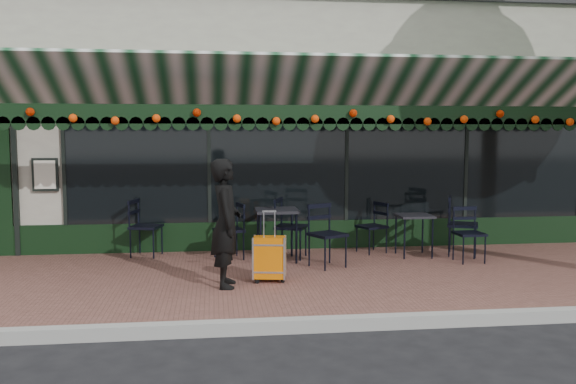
{
  "coord_description": "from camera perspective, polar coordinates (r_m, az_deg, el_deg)",
  "views": [
    {
      "loc": [
        -0.94,
        -6.54,
        2.17
      ],
      "look_at": [
        0.07,
        1.6,
        1.39
      ],
      "focal_mm": 38.0,
      "sensor_mm": 36.0,
      "label": 1
    }
  ],
  "objects": [
    {
      "name": "ground",
      "position": [
        6.95,
        1.09,
        -12.73
      ],
      "size": [
        80.0,
        80.0,
        0.0
      ],
      "primitive_type": "plane",
      "color": "black",
      "rests_on": "ground"
    },
    {
      "name": "sidewalk",
      "position": [
        8.84,
        -0.76,
        -8.26
      ],
      "size": [
        18.0,
        4.0,
        0.15
      ],
      "primitive_type": "cube",
      "color": "brown",
      "rests_on": "ground"
    },
    {
      "name": "curb",
      "position": [
        6.85,
        1.19,
        -12.35
      ],
      "size": [
        18.0,
        0.16,
        0.15
      ],
      "primitive_type": "cube",
      "color": "#9E9E99",
      "rests_on": "ground"
    },
    {
      "name": "restaurant_building",
      "position": [
        14.41,
        -3.33,
        5.84
      ],
      "size": [
        12.0,
        9.6,
        4.5
      ],
      "color": "#9D9588",
      "rests_on": "ground"
    },
    {
      "name": "woman",
      "position": [
        8.07,
        -5.82,
        -2.91
      ],
      "size": [
        0.42,
        0.63,
        1.7
      ],
      "primitive_type": "imported",
      "rotation": [
        0.0,
        0.0,
        1.55
      ],
      "color": "black",
      "rests_on": "sidewalk"
    },
    {
      "name": "suitcase",
      "position": [
        8.38,
        -1.76,
        -6.21
      ],
      "size": [
        0.46,
        0.31,
        0.97
      ],
      "rotation": [
        0.0,
        0.0,
        -0.18
      ],
      "color": "orange",
      "rests_on": "sidewalk"
    },
    {
      "name": "cafe_table_a",
      "position": [
        10.29,
        11.72,
        -2.47
      ],
      "size": [
        0.56,
        0.56,
        0.69
      ],
      "color": "black",
      "rests_on": "sidewalk"
    },
    {
      "name": "cafe_table_b",
      "position": [
        9.71,
        -1.07,
        -2.1
      ],
      "size": [
        0.67,
        0.67,
        0.83
      ],
      "color": "black",
      "rests_on": "sidewalk"
    },
    {
      "name": "chair_a_left",
      "position": [
        10.49,
        7.83,
        -3.28
      ],
      "size": [
        0.57,
        0.57,
        0.88
      ],
      "primitive_type": null,
      "rotation": [
        0.0,
        0.0,
        -1.19
      ],
      "color": "black",
      "rests_on": "sidewalk"
    },
    {
      "name": "chair_a_right",
      "position": [
        10.56,
        16.03,
        -3.02
      ],
      "size": [
        0.66,
        0.66,
        1.01
      ],
      "primitive_type": null,
      "rotation": [
        0.0,
        0.0,
        1.16
      ],
      "color": "black",
      "rests_on": "sidewalk"
    },
    {
      "name": "chair_a_front",
      "position": [
        10.05,
        16.61,
        -3.82
      ],
      "size": [
        0.46,
        0.46,
        0.88
      ],
      "primitive_type": null,
      "rotation": [
        0.0,
        0.0,
        0.04
      ],
      "color": "black",
      "rests_on": "sidewalk"
    },
    {
      "name": "chair_b_left",
      "position": [
        9.93,
        -5.55,
        -3.63
      ],
      "size": [
        0.56,
        0.56,
        0.92
      ],
      "primitive_type": null,
      "rotation": [
        0.0,
        0.0,
        -1.31
      ],
      "color": "black",
      "rests_on": "sidewalk"
    },
    {
      "name": "chair_b_right",
      "position": [
        9.96,
        0.28,
        -3.35
      ],
      "size": [
        0.64,
        0.64,
        0.99
      ],
      "primitive_type": null,
      "rotation": [
        0.0,
        0.0,
        1.2
      ],
      "color": "black",
      "rests_on": "sidewalk"
    },
    {
      "name": "chair_b_front",
      "position": [
        9.29,
        3.72,
        -4.06
      ],
      "size": [
        0.65,
        0.65,
        0.97
      ],
      "primitive_type": null,
      "rotation": [
        0.0,
        0.0,
        0.47
      ],
      "color": "black",
      "rests_on": "sidewalk"
    },
    {
      "name": "chair_solo",
      "position": [
        10.36,
        -13.14,
        -3.24
      ],
      "size": [
        0.59,
        0.59,
        0.96
      ],
      "primitive_type": null,
      "rotation": [
        0.0,
        0.0,
        1.3
      ],
      "color": "black",
      "rests_on": "sidewalk"
    }
  ]
}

